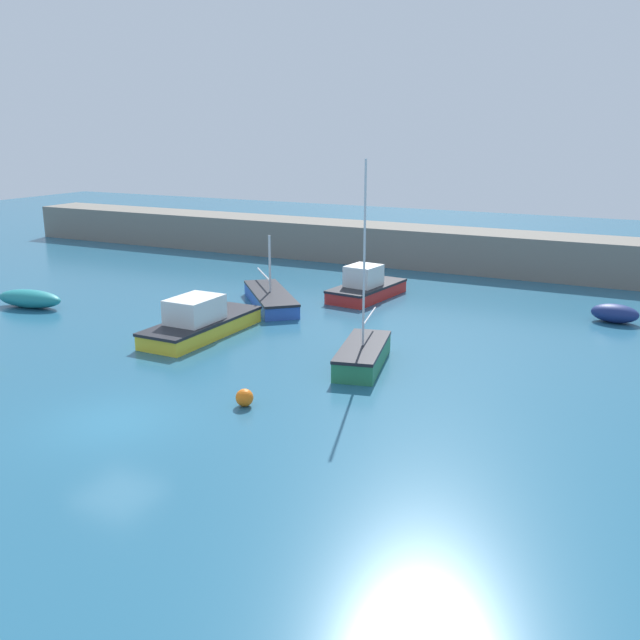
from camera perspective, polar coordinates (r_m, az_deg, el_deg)
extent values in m
cube|color=#235B7A|center=(22.77, -16.16, -8.07)|extent=(120.00, 120.00, 0.20)
cube|color=slate|center=(46.48, 8.05, 5.83)|extent=(62.98, 3.63, 2.45)
cube|color=yellow|center=(31.02, -9.40, -0.66)|extent=(2.20, 6.13, 0.60)
cube|color=black|center=(30.92, -9.42, -0.02)|extent=(2.25, 6.25, 0.12)
cube|color=silver|center=(30.44, -9.98, 0.73)|extent=(1.72, 2.34, 1.17)
ellipsoid|color=teal|center=(38.10, -22.21, 1.59)|extent=(3.72, 1.75, 0.89)
cube|color=#287A4C|center=(26.69, 3.43, -2.97)|extent=(2.38, 4.45, 0.70)
cube|color=black|center=(26.57, 3.45, -2.13)|extent=(2.43, 4.54, 0.12)
cylinder|color=silver|center=(25.77, 3.57, 5.09)|extent=(0.08, 0.08, 6.90)
cylinder|color=silver|center=(27.61, 3.98, 0.33)|extent=(0.67, 2.64, 0.07)
ellipsoid|color=navy|center=(35.24, 22.52, 0.50)|extent=(2.16, 1.29, 0.85)
cube|color=red|center=(37.43, 3.76, 2.23)|extent=(2.68, 5.12, 0.58)
cube|color=black|center=(37.36, 3.77, 2.76)|extent=(2.74, 5.22, 0.12)
cube|color=silver|center=(36.93, 3.50, 3.47)|extent=(1.69, 1.89, 1.20)
cube|color=#2D56B7|center=(35.72, -3.99, 1.62)|extent=(5.16, 5.52, 0.60)
cube|color=black|center=(35.64, -4.00, 2.18)|extent=(5.27, 5.64, 0.12)
cylinder|color=silver|center=(35.35, -4.04, 4.42)|extent=(0.12, 0.12, 2.95)
cylinder|color=silver|center=(37.17, -4.52, 3.65)|extent=(2.35, 2.64, 0.09)
sphere|color=orange|center=(23.05, -6.06, -6.19)|extent=(0.57, 0.57, 0.57)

